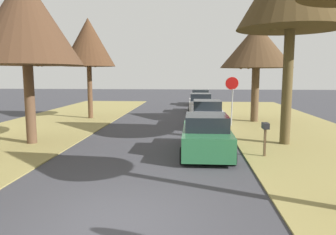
{
  "coord_description": "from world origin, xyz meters",
  "views": [
    {
      "loc": [
        1.6,
        -6.39,
        3.13
      ],
      "look_at": [
        0.65,
        6.33,
        1.41
      ],
      "focal_mm": 34.59,
      "sensor_mm": 36.0,
      "label": 1
    }
  ],
  "objects_px": {
    "street_tree_right_mid_b": "(257,47)",
    "street_tree_left_mid_a": "(25,20)",
    "stop_sign_far": "(232,90)",
    "curbside_mailbox": "(265,130)",
    "street_tree_left_mid_b": "(88,43)",
    "parked_sedan_tan": "(200,98)",
    "parked_sedan_white": "(200,104)",
    "parked_sedan_silver": "(207,114)",
    "parked_sedan_green": "(206,136)"
  },
  "relations": [
    {
      "from": "street_tree_left_mid_b",
      "to": "parked_sedan_green",
      "type": "distance_m",
      "value": 13.06
    },
    {
      "from": "street_tree_left_mid_b",
      "to": "curbside_mailbox",
      "type": "height_order",
      "value": "street_tree_left_mid_b"
    },
    {
      "from": "street_tree_right_mid_b",
      "to": "curbside_mailbox",
      "type": "xyz_separation_m",
      "value": [
        -1.32,
        -9.19,
        -3.8
      ]
    },
    {
      "from": "street_tree_left_mid_a",
      "to": "stop_sign_far",
      "type": "bearing_deg",
      "value": 30.8
    },
    {
      "from": "street_tree_left_mid_a",
      "to": "curbside_mailbox",
      "type": "xyz_separation_m",
      "value": [
        9.93,
        -1.62,
        -4.37
      ]
    },
    {
      "from": "stop_sign_far",
      "to": "street_tree_left_mid_a",
      "type": "height_order",
      "value": "street_tree_left_mid_a"
    },
    {
      "from": "parked_sedan_green",
      "to": "parked_sedan_silver",
      "type": "height_order",
      "value": "same"
    },
    {
      "from": "stop_sign_far",
      "to": "street_tree_left_mid_b",
      "type": "xyz_separation_m",
      "value": [
        -9.49,
        2.65,
        3.09
      ]
    },
    {
      "from": "parked_sedan_green",
      "to": "curbside_mailbox",
      "type": "distance_m",
      "value": 2.25
    },
    {
      "from": "street_tree_left_mid_a",
      "to": "parked_sedan_silver",
      "type": "bearing_deg",
      "value": 35.52
    },
    {
      "from": "parked_sedan_green",
      "to": "parked_sedan_white",
      "type": "xyz_separation_m",
      "value": [
        0.11,
        13.85,
        0.0
      ]
    },
    {
      "from": "street_tree_right_mid_b",
      "to": "parked_sedan_tan",
      "type": "distance_m",
      "value": 12.83
    },
    {
      "from": "parked_sedan_green",
      "to": "curbside_mailbox",
      "type": "height_order",
      "value": "parked_sedan_green"
    },
    {
      "from": "street_tree_left_mid_b",
      "to": "stop_sign_far",
      "type": "bearing_deg",
      "value": -15.64
    },
    {
      "from": "parked_sedan_tan",
      "to": "parked_sedan_white",
      "type": "bearing_deg",
      "value": -91.22
    },
    {
      "from": "street_tree_left_mid_a",
      "to": "curbside_mailbox",
      "type": "height_order",
      "value": "street_tree_left_mid_a"
    },
    {
      "from": "curbside_mailbox",
      "to": "street_tree_left_mid_b",
      "type": "bearing_deg",
      "value": 134.74
    },
    {
      "from": "street_tree_right_mid_b",
      "to": "street_tree_left_mid_b",
      "type": "relative_size",
      "value": 0.91
    },
    {
      "from": "stop_sign_far",
      "to": "parked_sedan_tan",
      "type": "xyz_separation_m",
      "value": [
        -1.54,
        13.58,
        -1.44
      ]
    },
    {
      "from": "street_tree_right_mid_b",
      "to": "street_tree_left_mid_b",
      "type": "xyz_separation_m",
      "value": [
        -11.2,
        0.77,
        0.4
      ]
    },
    {
      "from": "street_tree_right_mid_b",
      "to": "parked_sedan_silver",
      "type": "xyz_separation_m",
      "value": [
        -3.18,
        -1.81,
        -4.13
      ]
    },
    {
      "from": "street_tree_right_mid_b",
      "to": "street_tree_left_mid_b",
      "type": "distance_m",
      "value": 11.23
    },
    {
      "from": "street_tree_left_mid_b",
      "to": "curbside_mailbox",
      "type": "xyz_separation_m",
      "value": [
        9.88,
        -9.97,
        -4.2
      ]
    },
    {
      "from": "stop_sign_far",
      "to": "parked_sedan_white",
      "type": "bearing_deg",
      "value": 103.58
    },
    {
      "from": "street_tree_left_mid_b",
      "to": "parked_sedan_white",
      "type": "bearing_deg",
      "value": 28.93
    },
    {
      "from": "parked_sedan_white",
      "to": "street_tree_left_mid_a",
      "type": "bearing_deg",
      "value": -121.84
    },
    {
      "from": "parked_sedan_silver",
      "to": "parked_sedan_tan",
      "type": "bearing_deg",
      "value": 90.33
    },
    {
      "from": "street_tree_left_mid_a",
      "to": "curbside_mailbox",
      "type": "relative_size",
      "value": 5.77
    },
    {
      "from": "stop_sign_far",
      "to": "parked_sedan_silver",
      "type": "xyz_separation_m",
      "value": [
        -1.47,
        0.08,
        -1.44
      ]
    },
    {
      "from": "parked_sedan_white",
      "to": "parked_sedan_silver",
      "type": "bearing_deg",
      "value": -88.19
    },
    {
      "from": "curbside_mailbox",
      "to": "street_tree_left_mid_a",
      "type": "bearing_deg",
      "value": 170.72
    },
    {
      "from": "street_tree_left_mid_b",
      "to": "curbside_mailbox",
      "type": "relative_size",
      "value": 5.41
    },
    {
      "from": "stop_sign_far",
      "to": "curbside_mailbox",
      "type": "height_order",
      "value": "stop_sign_far"
    },
    {
      "from": "street_tree_left_mid_a",
      "to": "parked_sedan_tan",
      "type": "bearing_deg",
      "value": 67.46
    },
    {
      "from": "parked_sedan_silver",
      "to": "curbside_mailbox",
      "type": "bearing_deg",
      "value": -75.9
    },
    {
      "from": "parked_sedan_green",
      "to": "curbside_mailbox",
      "type": "xyz_separation_m",
      "value": [
        2.18,
        -0.43,
        0.33
      ]
    },
    {
      "from": "parked_sedan_tan",
      "to": "parked_sedan_green",
      "type": "bearing_deg",
      "value": -90.7
    },
    {
      "from": "parked_sedan_tan",
      "to": "curbside_mailbox",
      "type": "xyz_separation_m",
      "value": [
        1.93,
        -20.89,
        0.33
      ]
    },
    {
      "from": "street_tree_left_mid_a",
      "to": "parked_sedan_silver",
      "type": "relative_size",
      "value": 1.66
    },
    {
      "from": "street_tree_right_mid_b",
      "to": "street_tree_left_mid_a",
      "type": "bearing_deg",
      "value": -146.07
    },
    {
      "from": "parked_sedan_tan",
      "to": "curbside_mailbox",
      "type": "height_order",
      "value": "parked_sedan_tan"
    },
    {
      "from": "parked_sedan_tan",
      "to": "street_tree_right_mid_b",
      "type": "bearing_deg",
      "value": -74.44
    },
    {
      "from": "stop_sign_far",
      "to": "parked_sedan_silver",
      "type": "distance_m",
      "value": 2.06
    },
    {
      "from": "parked_sedan_silver",
      "to": "street_tree_left_mid_a",
      "type": "bearing_deg",
      "value": -144.48
    },
    {
      "from": "street_tree_right_mid_b",
      "to": "street_tree_left_mid_b",
      "type": "height_order",
      "value": "street_tree_left_mid_b"
    },
    {
      "from": "street_tree_left_mid_a",
      "to": "parked_sedan_tan",
      "type": "height_order",
      "value": "street_tree_left_mid_a"
    },
    {
      "from": "parked_sedan_white",
      "to": "curbside_mailbox",
      "type": "relative_size",
      "value": 3.47
    },
    {
      "from": "street_tree_left_mid_b",
      "to": "parked_sedan_silver",
      "type": "height_order",
      "value": "street_tree_left_mid_b"
    },
    {
      "from": "stop_sign_far",
      "to": "curbside_mailbox",
      "type": "xyz_separation_m",
      "value": [
        0.39,
        -7.31,
        -1.11
      ]
    },
    {
      "from": "parked_sedan_tan",
      "to": "curbside_mailbox",
      "type": "distance_m",
      "value": 20.98
    }
  ]
}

